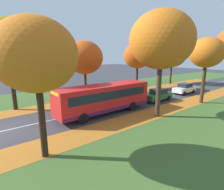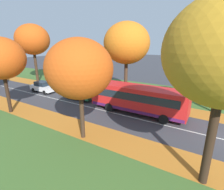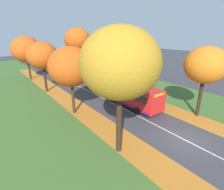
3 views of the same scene
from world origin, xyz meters
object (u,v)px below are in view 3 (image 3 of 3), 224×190
at_px(tree_right_nearest, 206,65).
at_px(bus, 127,92).
at_px(tree_right_far, 77,40).
at_px(tree_right_near, 133,46).
at_px(tree_left_nearest, 120,64).
at_px(tree_right_mid, 103,50).
at_px(tree_left_mid, 42,56).
at_px(tree_left_near, 71,67).
at_px(car_green_lead, 96,84).
at_px(car_white_following, 76,77).
at_px(tree_left_far, 26,50).

distance_m(tree_right_nearest, bus, 9.63).
bearing_deg(bus, tree_right_far, 79.67).
bearing_deg(bus, tree_right_near, 41.05).
xyz_separation_m(tree_left_nearest, tree_right_mid, (11.46, 19.18, -0.92)).
height_order(tree_left_mid, tree_right_far, tree_right_far).
relative_size(tree_right_mid, tree_right_far, 0.77).
bearing_deg(bus, tree_right_nearest, -60.06).
height_order(tree_left_nearest, tree_left_mid, tree_left_nearest).
distance_m(tree_left_near, car_green_lead, 10.99).
bearing_deg(tree_left_near, tree_left_nearest, -91.07).
bearing_deg(tree_right_far, tree_right_mid, -88.69).
height_order(bus, car_white_following, bus).
xyz_separation_m(tree_right_near, car_white_following, (-4.06, 12.10, -6.43)).
distance_m(car_green_lead, car_white_following, 7.11).
bearing_deg(tree_right_mid, tree_right_far, 91.31).
distance_m(tree_right_nearest, car_white_following, 24.08).
bearing_deg(tree_left_near, car_green_lead, 43.05).
xyz_separation_m(tree_left_nearest, car_green_lead, (7.39, 15.62, -6.30)).
height_order(tree_right_nearest, car_white_following, tree_right_nearest).
bearing_deg(tree_right_near, car_green_lead, 127.11).
distance_m(tree_left_nearest, tree_left_mid, 19.26).
distance_m(tree_right_near, tree_right_far, 18.94).
distance_m(tree_right_mid, tree_right_far, 10.49).
xyz_separation_m(tree_left_mid, tree_right_mid, (11.39, -0.04, 0.35)).
bearing_deg(tree_right_near, tree_left_near, -170.95).
bearing_deg(car_white_following, tree_left_far, 136.07).
height_order(bus, car_green_lead, bus).
bearing_deg(tree_left_mid, tree_right_far, 42.82).
distance_m(tree_right_mid, car_green_lead, 7.63).
xyz_separation_m(tree_left_near, bus, (6.97, -1.77, -3.91)).
height_order(tree_left_far, tree_right_nearest, tree_left_far).
xyz_separation_m(tree_left_nearest, car_white_following, (7.11, 22.72, -6.30)).
relative_size(bus, car_white_following, 2.47).
bearing_deg(tree_left_nearest, tree_left_far, 90.07).
bearing_deg(tree_right_near, tree_left_far, 120.55).
height_order(tree_left_mid, tree_right_nearest, tree_left_mid).
relative_size(tree_right_nearest, bus, 0.76).
relative_size(tree_left_nearest, tree_left_mid, 1.21).
distance_m(tree_right_far, car_white_following, 10.55).
height_order(tree_left_nearest, car_white_following, tree_left_nearest).
relative_size(tree_right_near, tree_right_far, 0.95).
distance_m(tree_left_nearest, car_green_lead, 18.39).
height_order(tree_left_nearest, tree_right_nearest, tree_left_nearest).
height_order(tree_right_nearest, tree_right_near, tree_right_near).
distance_m(tree_left_near, tree_right_mid, 15.31).
bearing_deg(tree_left_far, bus, -72.34).
relative_size(tree_left_near, bus, 0.75).
distance_m(tree_left_mid, car_green_lead, 9.59).
height_order(tree_left_far, car_green_lead, tree_left_far).
xyz_separation_m(tree_left_nearest, tree_right_nearest, (11.46, -0.42, -1.22)).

